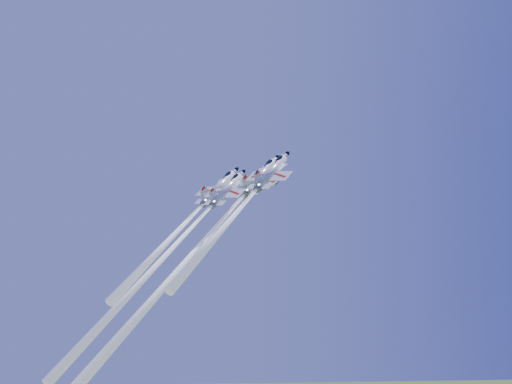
{
  "coord_description": "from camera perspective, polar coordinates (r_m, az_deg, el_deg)",
  "views": [
    {
      "loc": [
        -8.85,
        -119.56,
        69.27
      ],
      "look_at": [
        0.0,
        0.0,
        88.72
      ],
      "focal_mm": 40.0,
      "sensor_mm": 36.0,
      "label": 1
    }
  ],
  "objects": [
    {
      "name": "jet_lead",
      "position": [
        108.05,
        -5.82,
        -5.57
      ],
      "size": [
        34.46,
        45.49,
        53.35
      ],
      "rotation": [
        0.7,
        0.09,
        -0.63
      ],
      "color": "silver"
    },
    {
      "name": "jet_slot",
      "position": [
        103.17,
        -8.44,
        -5.65
      ],
      "size": [
        27.06,
        35.66,
        41.76
      ],
      "rotation": [
        0.7,
        0.09,
        -0.63
      ],
      "color": "silver"
    },
    {
      "name": "jet_right",
      "position": [
        109.86,
        -1.46,
        -1.49
      ],
      "size": [
        22.49,
        28.95,
        33.31
      ],
      "rotation": [
        0.7,
        0.09,
        -0.63
      ],
      "color": "silver"
    },
    {
      "name": "jet_left",
      "position": [
        116.92,
        -6.94,
        -2.94
      ],
      "size": [
        22.31,
        28.72,
        33.06
      ],
      "rotation": [
        0.7,
        0.09,
        -0.63
      ],
      "color": "silver"
    }
  ]
}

